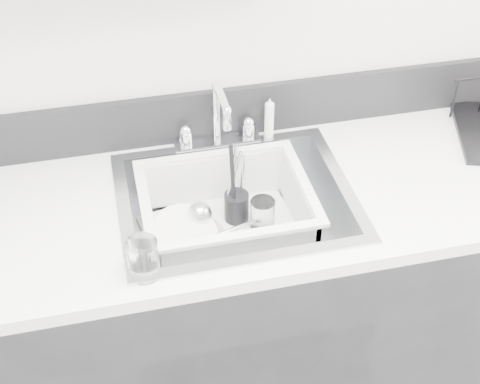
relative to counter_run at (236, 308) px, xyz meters
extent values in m
cube|color=silver|center=(0.00, 0.30, 0.84)|extent=(3.50, 0.02, 2.60)
cube|color=black|center=(0.00, 0.00, -0.02)|extent=(3.20, 0.62, 0.88)
cube|color=white|center=(0.00, 0.00, 0.44)|extent=(3.20, 0.62, 0.04)
cube|color=black|center=(0.00, 0.30, 0.54)|extent=(3.20, 0.02, 0.16)
cube|color=silver|center=(0.00, 0.25, 0.47)|extent=(0.26, 0.06, 0.02)
cylinder|color=silver|center=(-0.10, 0.25, 0.50)|extent=(0.04, 0.04, 0.05)
cylinder|color=silver|center=(0.10, 0.25, 0.50)|extent=(0.04, 0.04, 0.05)
cylinder|color=silver|center=(0.00, 0.25, 0.57)|extent=(0.02, 0.02, 0.20)
cylinder|color=silver|center=(0.00, 0.18, 0.68)|extent=(0.02, 0.15, 0.02)
cylinder|color=white|center=(0.16, 0.25, 0.53)|extent=(0.03, 0.03, 0.14)
cylinder|color=white|center=(-0.13, 0.00, 0.31)|extent=(0.20, 0.20, 0.01)
cylinder|color=white|center=(-0.13, 0.01, 0.33)|extent=(0.19, 0.19, 0.01)
cylinder|color=white|center=(-0.14, 0.00, 0.36)|extent=(0.23, 0.22, 0.08)
cylinder|color=black|center=(0.02, 0.08, 0.35)|extent=(0.07, 0.07, 0.09)
cylinder|color=silver|center=(0.01, 0.09, 0.43)|extent=(0.01, 0.05, 0.18)
cylinder|color=silver|center=(0.03, 0.07, 0.42)|extent=(0.02, 0.04, 0.16)
cylinder|color=black|center=(0.01, 0.09, 0.45)|extent=(0.01, 0.05, 0.20)
cylinder|color=white|center=(0.08, 0.02, 0.36)|extent=(0.08, 0.08, 0.10)
cylinder|color=white|center=(-0.28, -0.23, 0.51)|extent=(0.10, 0.10, 0.10)
imported|color=white|center=(0.06, -0.07, 0.32)|extent=(0.13, 0.13, 0.03)
camera|label=1|loc=(-0.30, -1.36, 1.64)|focal=50.00mm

